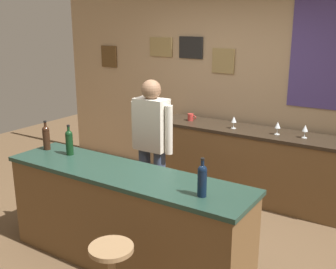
{
  "coord_description": "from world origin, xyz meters",
  "views": [
    {
      "loc": [
        2.17,
        -3.01,
        2.21
      ],
      "look_at": [
        -0.08,
        0.45,
        1.05
      ],
      "focal_mm": 43.51,
      "sensor_mm": 36.0,
      "label": 1
    }
  ],
  "objects_px": {
    "wine_glass_a": "(234,120)",
    "wine_glass_b": "(278,125)",
    "wine_bottle_b": "(69,142)",
    "wine_glass_c": "(305,129)",
    "bartender": "(152,143)",
    "coffee_mug": "(191,117)",
    "wine_bottle_a": "(46,137)",
    "wine_bottle_c": "(202,179)"
  },
  "relations": [
    {
      "from": "wine_bottle_b",
      "to": "wine_bottle_c",
      "type": "height_order",
      "value": "same"
    },
    {
      "from": "wine_bottle_b",
      "to": "wine_glass_c",
      "type": "bearing_deg",
      "value": 47.74
    },
    {
      "from": "wine_glass_a",
      "to": "coffee_mug",
      "type": "distance_m",
      "value": 0.67
    },
    {
      "from": "wine_bottle_c",
      "to": "wine_glass_a",
      "type": "height_order",
      "value": "wine_bottle_c"
    },
    {
      "from": "wine_glass_b",
      "to": "coffee_mug",
      "type": "relative_size",
      "value": 1.24
    },
    {
      "from": "wine_bottle_a",
      "to": "wine_glass_c",
      "type": "distance_m",
      "value": 2.88
    },
    {
      "from": "wine_bottle_b",
      "to": "wine_glass_a",
      "type": "relative_size",
      "value": 1.97
    },
    {
      "from": "wine_bottle_c",
      "to": "bartender",
      "type": "bearing_deg",
      "value": 140.71
    },
    {
      "from": "wine_glass_c",
      "to": "wine_bottle_b",
      "type": "bearing_deg",
      "value": -132.26
    },
    {
      "from": "wine_bottle_b",
      "to": "wine_bottle_c",
      "type": "bearing_deg",
      "value": -5.94
    },
    {
      "from": "wine_glass_c",
      "to": "coffee_mug",
      "type": "relative_size",
      "value": 1.24
    },
    {
      "from": "wine_bottle_c",
      "to": "coffee_mug",
      "type": "height_order",
      "value": "wine_bottle_c"
    },
    {
      "from": "wine_bottle_c",
      "to": "wine_glass_c",
      "type": "relative_size",
      "value": 1.97
    },
    {
      "from": "wine_bottle_c",
      "to": "wine_glass_c",
      "type": "bearing_deg",
      "value": 84.65
    },
    {
      "from": "bartender",
      "to": "wine_glass_b",
      "type": "height_order",
      "value": "bartender"
    },
    {
      "from": "wine_bottle_a",
      "to": "wine_glass_a",
      "type": "distance_m",
      "value": 2.28
    },
    {
      "from": "wine_bottle_b",
      "to": "wine_glass_b",
      "type": "distance_m",
      "value": 2.42
    },
    {
      "from": "bartender",
      "to": "wine_bottle_a",
      "type": "distance_m",
      "value": 1.1
    },
    {
      "from": "wine_glass_b",
      "to": "wine_glass_c",
      "type": "distance_m",
      "value": 0.32
    },
    {
      "from": "wine_bottle_b",
      "to": "wine_glass_a",
      "type": "xyz_separation_m",
      "value": [
        0.91,
        1.91,
        -0.05
      ]
    },
    {
      "from": "bartender",
      "to": "coffee_mug",
      "type": "xyz_separation_m",
      "value": [
        -0.22,
        1.23,
        0.01
      ]
    },
    {
      "from": "wine_bottle_b",
      "to": "wine_bottle_a",
      "type": "bearing_deg",
      "value": -178.63
    },
    {
      "from": "bartender",
      "to": "wine_bottle_b",
      "type": "height_order",
      "value": "bartender"
    },
    {
      "from": "wine_bottle_c",
      "to": "wine_glass_b",
      "type": "relative_size",
      "value": 1.97
    },
    {
      "from": "wine_bottle_a",
      "to": "coffee_mug",
      "type": "xyz_separation_m",
      "value": [
        0.58,
        1.98,
        -0.11
      ]
    },
    {
      "from": "coffee_mug",
      "to": "wine_bottle_b",
      "type": "bearing_deg",
      "value": -97.26
    },
    {
      "from": "wine_bottle_a",
      "to": "coffee_mug",
      "type": "height_order",
      "value": "wine_bottle_a"
    },
    {
      "from": "wine_glass_a",
      "to": "coffee_mug",
      "type": "height_order",
      "value": "wine_glass_a"
    },
    {
      "from": "bartender",
      "to": "wine_glass_a",
      "type": "xyz_separation_m",
      "value": [
        0.43,
        1.17,
        0.07
      ]
    },
    {
      "from": "wine_glass_a",
      "to": "wine_glass_b",
      "type": "distance_m",
      "value": 0.55
    },
    {
      "from": "coffee_mug",
      "to": "wine_glass_b",
      "type": "bearing_deg",
      "value": -2.12
    },
    {
      "from": "bartender",
      "to": "coffee_mug",
      "type": "distance_m",
      "value": 1.26
    },
    {
      "from": "wine_bottle_a",
      "to": "wine_glass_a",
      "type": "bearing_deg",
      "value": 57.13
    },
    {
      "from": "wine_glass_a",
      "to": "wine_glass_b",
      "type": "xyz_separation_m",
      "value": [
        0.55,
        0.02,
        0.0
      ]
    },
    {
      "from": "wine_glass_a",
      "to": "coffee_mug",
      "type": "relative_size",
      "value": 1.24
    },
    {
      "from": "coffee_mug",
      "to": "bartender",
      "type": "bearing_deg",
      "value": -79.69
    },
    {
      "from": "wine_bottle_c",
      "to": "wine_glass_c",
      "type": "height_order",
      "value": "wine_bottle_c"
    },
    {
      "from": "bartender",
      "to": "wine_glass_b",
      "type": "distance_m",
      "value": 1.55
    },
    {
      "from": "wine_bottle_c",
      "to": "wine_glass_c",
      "type": "distance_m",
      "value": 2.13
    },
    {
      "from": "bartender",
      "to": "wine_bottle_b",
      "type": "relative_size",
      "value": 5.29
    },
    {
      "from": "bartender",
      "to": "wine_bottle_b",
      "type": "distance_m",
      "value": 0.89
    },
    {
      "from": "wine_bottle_c",
      "to": "coffee_mug",
      "type": "distance_m",
      "value": 2.52
    }
  ]
}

